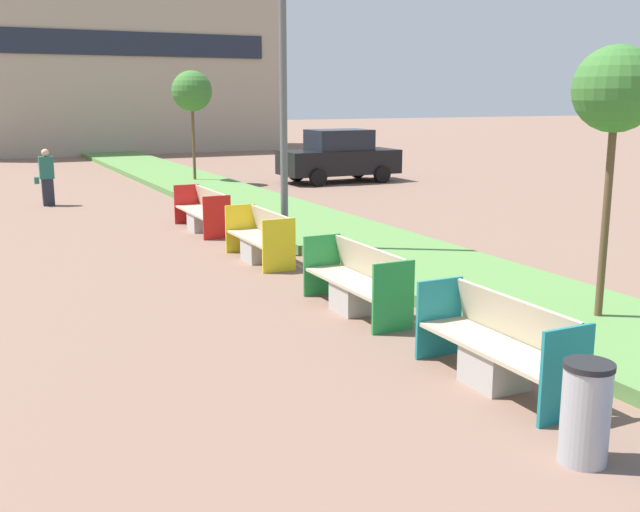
% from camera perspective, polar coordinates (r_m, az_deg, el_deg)
% --- Properties ---
extents(planter_grass_strip, '(2.80, 120.00, 0.18)m').
position_cam_1_polar(planter_grass_strip, '(13.83, 6.36, -0.24)').
color(planter_grass_strip, '#568442').
rests_on(planter_grass_strip, ground).
extents(building_backdrop, '(18.34, 7.27, 10.21)m').
position_cam_1_polar(building_backdrop, '(44.07, -15.95, 14.37)').
color(building_backdrop, tan).
rests_on(building_backdrop, ground).
extents(bench_teal_frame, '(0.65, 2.10, 0.94)m').
position_cam_1_polar(bench_teal_frame, '(8.22, 13.38, -7.13)').
color(bench_teal_frame, '#ADA8A0').
rests_on(bench_teal_frame, ground).
extents(bench_green_frame, '(0.65, 2.15, 0.94)m').
position_cam_1_polar(bench_green_frame, '(10.68, 2.82, -2.32)').
color(bench_green_frame, '#ADA8A0').
rests_on(bench_green_frame, ground).
extents(bench_yellow_frame, '(0.65, 1.98, 0.94)m').
position_cam_1_polar(bench_yellow_frame, '(13.98, -4.55, 1.08)').
color(bench_yellow_frame, '#ADA8A0').
rests_on(bench_yellow_frame, ground).
extents(bench_red_frame, '(0.65, 2.33, 0.94)m').
position_cam_1_polar(bench_red_frame, '(17.32, -8.91, 3.15)').
color(bench_red_frame, '#ADA8A0').
rests_on(bench_red_frame, ground).
extents(litter_bin, '(0.42, 0.42, 0.88)m').
position_cam_1_polar(litter_bin, '(6.74, 19.58, -11.18)').
color(litter_bin, '#9EA0A5').
rests_on(litter_bin, ground).
extents(street_lamp_post, '(0.24, 0.44, 7.21)m').
position_cam_1_polar(street_lamp_post, '(14.25, -2.85, 15.95)').
color(street_lamp_post, '#56595B').
rests_on(street_lamp_post, ground).
extents(sapling_tree_near, '(1.08, 1.08, 3.66)m').
position_cam_1_polar(sapling_tree_near, '(10.21, 21.63, 11.55)').
color(sapling_tree_near, brown).
rests_on(sapling_tree_near, ground).
extents(sapling_tree_far, '(1.37, 1.37, 3.88)m').
position_cam_1_polar(sapling_tree_far, '(26.38, -9.74, 12.25)').
color(sapling_tree_far, brown).
rests_on(sapling_tree_far, ground).
extents(pedestrian_walking, '(0.53, 0.24, 1.59)m').
position_cam_1_polar(pedestrian_walking, '(22.34, -20.11, 5.65)').
color(pedestrian_walking, '#232633').
rests_on(pedestrian_walking, ground).
extents(parked_car_distant, '(4.22, 2.00, 1.86)m').
position_cam_1_polar(parked_car_distant, '(26.89, 1.45, 7.59)').
color(parked_car_distant, black).
rests_on(parked_car_distant, ground).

